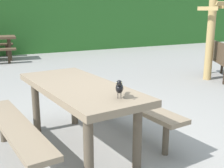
% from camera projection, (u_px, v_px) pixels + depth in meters
% --- Properties ---
extents(ground_plane, '(60.00, 60.00, 0.00)m').
position_uv_depth(ground_plane, '(105.00, 148.00, 3.32)').
color(ground_plane, gray).
extents(hedge_wall, '(28.00, 1.77, 2.13)m').
position_uv_depth(hedge_wall, '(3.00, 23.00, 10.48)').
color(hedge_wall, '#2D6B28').
rests_on(hedge_wall, ground).
extents(picnic_table_foreground, '(1.85, 1.88, 0.74)m').
position_uv_depth(picnic_table_foreground, '(79.00, 101.00, 3.19)').
color(picnic_table_foreground, '#84725B').
rests_on(picnic_table_foreground, ground).
extents(bird_grackle, '(0.17, 0.26, 0.18)m').
position_uv_depth(bird_grackle, '(119.00, 88.00, 2.62)').
color(bird_grackle, black).
rests_on(bird_grackle, picnic_table_foreground).
extents(stalk_post_right_side, '(0.58, 0.42, 2.08)m').
position_uv_depth(stalk_post_right_side, '(211.00, 32.00, 6.31)').
color(stalk_post_right_side, tan).
rests_on(stalk_post_right_side, ground).
extents(park_bench_side, '(1.06, 1.44, 0.84)m').
position_uv_depth(park_bench_side, '(221.00, 57.00, 6.56)').
color(park_bench_side, '#473828').
rests_on(park_bench_side, ground).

